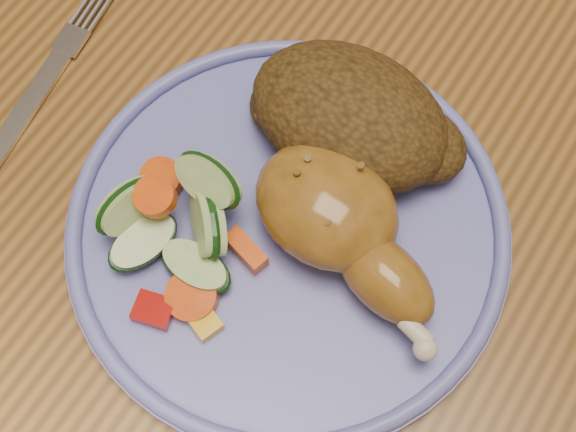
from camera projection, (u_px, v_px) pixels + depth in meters
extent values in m
plane|color=brown|center=(318.00, 399.00, 1.20)|extent=(4.00, 4.00, 0.00)
cube|color=brown|center=(355.00, 181.00, 0.53)|extent=(0.90, 1.40, 0.04)
cylinder|color=#4C2D16|center=(352.00, 91.00, 1.18)|extent=(0.04, 0.04, 0.41)
cylinder|color=#6266BB|center=(288.00, 230.00, 0.49)|extent=(0.27, 0.27, 0.01)
torus|color=#6266BB|center=(288.00, 223.00, 0.48)|extent=(0.27, 0.27, 0.01)
ellipsoid|color=#92621E|center=(327.00, 206.00, 0.46)|extent=(0.10, 0.08, 0.05)
ellipsoid|color=#92621E|center=(385.00, 277.00, 0.45)|extent=(0.08, 0.06, 0.04)
sphere|color=beige|center=(425.00, 349.00, 0.43)|extent=(0.01, 0.01, 0.01)
ellipsoid|color=#4A3212|center=(349.00, 116.00, 0.49)|extent=(0.13, 0.09, 0.06)
ellipsoid|color=#4A3212|center=(417.00, 143.00, 0.49)|extent=(0.06, 0.05, 0.03)
ellipsoid|color=#4A3212|center=(290.00, 108.00, 0.50)|extent=(0.05, 0.05, 0.03)
cube|color=#A50A05|center=(154.00, 310.00, 0.46)|extent=(0.03, 0.02, 0.01)
cube|color=#E5A507|center=(204.00, 322.00, 0.45)|extent=(0.02, 0.02, 0.01)
cube|color=#EF5107|center=(246.00, 250.00, 0.47)|extent=(0.03, 0.02, 0.01)
cylinder|color=#EF5107|center=(192.00, 296.00, 0.46)|extent=(0.03, 0.03, 0.02)
cylinder|color=#EF5107|center=(155.00, 197.00, 0.46)|extent=(0.02, 0.03, 0.01)
cylinder|color=#EF5107|center=(162.00, 179.00, 0.49)|extent=(0.03, 0.03, 0.02)
cylinder|color=#B8D48A|center=(129.00, 206.00, 0.46)|extent=(0.04, 0.05, 0.04)
cylinder|color=#B8D48A|center=(208.00, 223.00, 0.46)|extent=(0.05, 0.05, 0.04)
cylinder|color=#B8D48A|center=(196.00, 267.00, 0.46)|extent=(0.04, 0.04, 0.02)
cylinder|color=#B8D48A|center=(143.00, 242.00, 0.47)|extent=(0.05, 0.05, 0.02)
cylinder|color=#B8D48A|center=(209.00, 180.00, 0.46)|extent=(0.05, 0.04, 0.04)
cube|color=silver|center=(17.00, 123.00, 0.52)|extent=(0.03, 0.12, 0.00)
cube|color=silver|center=(71.00, 40.00, 0.55)|extent=(0.03, 0.07, 0.00)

